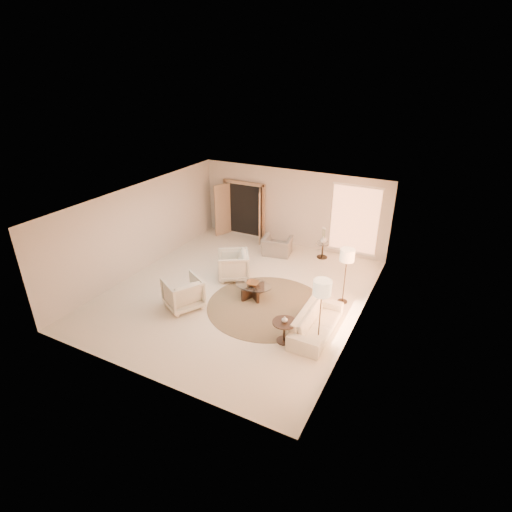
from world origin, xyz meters
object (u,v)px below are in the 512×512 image
at_px(accent_chair, 277,243).
at_px(floor_lamp_far, 322,291).
at_px(end_table, 284,328).
at_px(end_vase, 285,319).
at_px(side_vase, 323,240).
at_px(sofa, 316,322).
at_px(side_table, 323,249).
at_px(bowl, 253,283).
at_px(armchair_left, 233,264).
at_px(coffee_table, 253,289).
at_px(floor_lamp_near, 347,258).
at_px(armchair_right, 183,292).

relative_size(accent_chair, floor_lamp_far, 0.58).
bearing_deg(floor_lamp_far, end_table, -158.56).
relative_size(floor_lamp_far, end_vase, 11.29).
xyz_separation_m(end_table, side_vase, (-0.70, 4.91, 0.29)).
distance_m(sofa, side_table, 4.41).
bearing_deg(end_vase, accent_chair, 116.50).
bearing_deg(bowl, armchair_left, 145.44).
bearing_deg(floor_lamp_far, sofa, 116.07).
height_order(coffee_table, end_vase, end_vase).
xyz_separation_m(end_table, floor_lamp_far, (0.76, 0.30, 1.08)).
bearing_deg(bowl, sofa, -19.85).
bearing_deg(end_table, floor_lamp_near, 72.37).
bearing_deg(floor_lamp_near, end_vase, -107.63).
xyz_separation_m(end_table, floor_lamp_near, (0.76, 2.39, 1.01)).
distance_m(sofa, end_table, 0.90).
xyz_separation_m(side_table, side_vase, (0.00, 0.00, 0.34)).
relative_size(sofa, armchair_right, 2.17).
xyz_separation_m(armchair_left, end_vase, (2.71, -2.23, 0.15)).
bearing_deg(armchair_right, coffee_table, 161.85).
xyz_separation_m(armchair_left, floor_lamp_far, (3.47, -1.93, 0.98)).
distance_m(coffee_table, floor_lamp_near, 2.79).
relative_size(accent_chair, side_table, 1.78).
bearing_deg(armchair_left, end_vase, 18.69).
distance_m(armchair_left, side_table, 3.35).
relative_size(floor_lamp_near, bowl, 4.56).
bearing_deg(coffee_table, sofa, -19.85).
height_order(armchair_left, bowl, armchair_left).
relative_size(floor_lamp_near, side_vase, 6.45).
bearing_deg(side_table, armchair_right, -116.64).
distance_m(end_table, floor_lamp_far, 1.35).
bearing_deg(armchair_left, bowl, 23.56).
relative_size(end_table, side_vase, 2.33).
distance_m(floor_lamp_near, side_vase, 2.99).
height_order(coffee_table, side_vase, side_vase).
bearing_deg(side_table, floor_lamp_near, -59.99).
bearing_deg(floor_lamp_far, side_vase, 107.52).
bearing_deg(bowl, side_table, 74.96).
height_order(sofa, end_table, sofa).
distance_m(coffee_table, end_vase, 2.22).
relative_size(sofa, floor_lamp_far, 1.20).
relative_size(end_table, bowl, 1.65).
distance_m(armchair_left, accent_chair, 2.25).
xyz_separation_m(armchair_right, side_table, (2.39, 4.75, -0.14)).
distance_m(end_vase, side_vase, 4.96).
bearing_deg(armchair_left, coffee_table, 23.56).
height_order(side_table, end_vase, end_vase).
distance_m(armchair_left, bowl, 1.32).
bearing_deg(armchair_left, side_vase, 111.23).
distance_m(armchair_right, bowl, 1.97).
xyz_separation_m(accent_chair, bowl, (0.58, -2.94, 0.01)).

